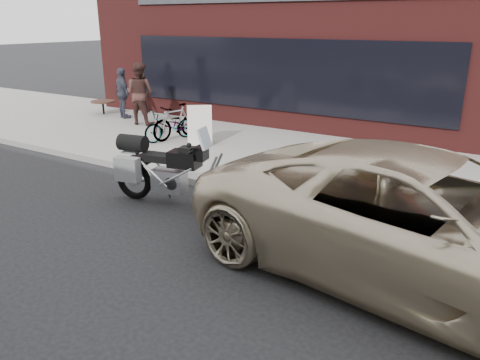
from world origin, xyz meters
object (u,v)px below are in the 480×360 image
object	(u,v)px
sandwich_sign	(200,124)
cafe_patron_left	(140,93)
minivan	(426,223)
cafe_table	(103,102)
bicycle_front	(170,126)
cafe_patron_right	(123,93)
bicycle_rear	(176,122)
motorcycle	(163,170)

from	to	relation	value
sandwich_sign	cafe_patron_left	world-z (taller)	cafe_patron_left
minivan	cafe_table	bearing A→B (deg)	74.24
bicycle_front	cafe_table	world-z (taller)	bicycle_front
cafe_table	cafe_patron_left	distance (m)	2.31
bicycle_front	cafe_table	bearing A→B (deg)	177.09
minivan	sandwich_sign	bearing A→B (deg)	67.77
minivan	cafe_patron_right	bearing A→B (deg)	72.48
minivan	bicycle_front	xyz separation A→B (m)	(-7.13, 3.66, -0.28)
minivan	cafe_patron_right	world-z (taller)	cafe_patron_right
cafe_patron_left	bicycle_rear	bearing A→B (deg)	146.27
bicycle_rear	motorcycle	bearing A→B (deg)	-42.55
cafe_patron_left	cafe_patron_right	size ratio (longest dim) A/B	1.16
bicycle_front	cafe_patron_left	size ratio (longest dim) A/B	0.81
minivan	cafe_patron_right	size ratio (longest dim) A/B	3.70
minivan	bicycle_front	size ratio (longest dim) A/B	3.96
bicycle_rear	sandwich_sign	size ratio (longest dim) A/B	1.55
minivan	bicycle_rear	size ratio (longest dim) A/B	3.87
bicycle_rear	cafe_patron_right	bearing A→B (deg)	169.31
bicycle_front	cafe_table	size ratio (longest dim) A/B	1.90
minivan	cafe_patron_right	distance (m)	11.56
bicycle_front	cafe_patron_left	bearing A→B (deg)	169.29
sandwich_sign	cafe_table	world-z (taller)	sandwich_sign
motorcycle	bicycle_rear	bearing A→B (deg)	115.81
bicycle_rear	cafe_patron_right	world-z (taller)	cafe_patron_right
motorcycle	minivan	world-z (taller)	minivan
motorcycle	cafe_patron_right	distance (m)	7.55
bicycle_rear	cafe_patron_left	xyz separation A→B (m)	(-2.13, 0.93, 0.47)
sandwich_sign	bicycle_rear	bearing A→B (deg)	139.10
minivan	sandwich_sign	world-z (taller)	minivan
minivan	cafe_table	xyz separation A→B (m)	(-11.43, 5.29, -0.26)
motorcycle	bicycle_front	xyz separation A→B (m)	(-2.61, 3.28, -0.09)
bicycle_front	bicycle_rear	distance (m)	0.23
bicycle_rear	cafe_patron_left	world-z (taller)	cafe_patron_left
motorcycle	sandwich_sign	distance (m)	3.84
motorcycle	minivan	size ratio (longest dim) A/B	0.39
motorcycle	cafe_table	distance (m)	8.48
motorcycle	bicycle_front	world-z (taller)	motorcycle
bicycle_rear	sandwich_sign	bearing A→B (deg)	6.13
cafe_patron_right	cafe_patron_left	bearing A→B (deg)	-174.55
motorcycle	cafe_patron_right	world-z (taller)	cafe_patron_right
motorcycle	cafe_table	xyz separation A→B (m)	(-6.91, 4.91, -0.07)
sandwich_sign	minivan	bearing A→B (deg)	-67.22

